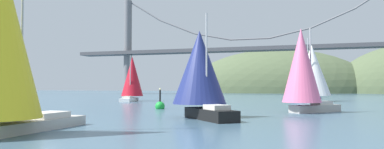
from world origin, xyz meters
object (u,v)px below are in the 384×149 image
Objects in this scene: sailboat_pink_spinnaker at (302,68)px; channel_buoy at (160,106)px; sailboat_navy_sail at (200,70)px; sailboat_crimson_sail at (132,78)px; sailboat_white_mainsail at (312,71)px.

channel_buoy is (-15.62, 1.28, -4.03)m from sailboat_pink_spinnaker.
channel_buoy is at bearing 128.29° from sailboat_navy_sail.
sailboat_navy_sail is 11.59m from sailboat_pink_spinnaker.
sailboat_navy_sail is at bearing -51.71° from channel_buoy.
sailboat_crimson_sail is at bearing 145.19° from sailboat_pink_spinnaker.
sailboat_white_mainsail is 31.55m from sailboat_crimson_sail.
sailboat_pink_spinnaker reaches higher than sailboat_crimson_sail.
sailboat_navy_sail is 0.77× the size of sailboat_white_mainsail.
sailboat_white_mainsail reaches higher than channel_buoy.
sailboat_crimson_sail reaches higher than channel_buoy.
channel_buoy is at bearing -54.83° from sailboat_crimson_sail.
sailboat_white_mainsail is at bearing 16.34° from sailboat_crimson_sail.
sailboat_white_mainsail reaches higher than sailboat_pink_spinnaker.
sailboat_pink_spinnaker is at bearing -4.70° from channel_buoy.
sailboat_white_mainsail is 1.36× the size of sailboat_crimson_sail.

